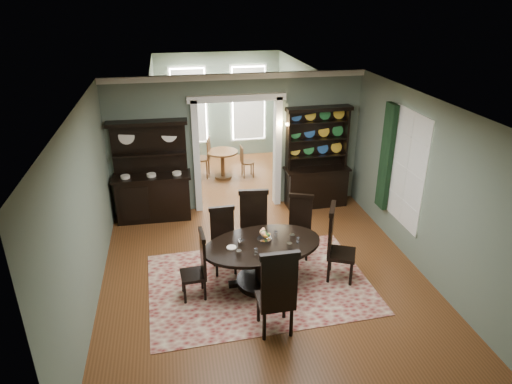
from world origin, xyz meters
TOP-DOWN VIEW (x-y plane):
  - room at (0.00, 0.04)m, footprint 5.51×6.01m
  - parlor at (0.00, 5.53)m, footprint 3.51×3.50m
  - doorway_trim at (0.00, 3.00)m, footprint 2.08×0.25m
  - right_window at (2.69, 0.93)m, footprint 0.15×1.47m
  - wall_sconce at (0.95, 2.85)m, footprint 0.27×0.21m
  - rug at (-0.12, -0.09)m, footprint 3.76×2.70m
  - dining_table at (-0.07, -0.11)m, footprint 2.15×2.10m
  - centerpiece at (-0.02, -0.01)m, footprint 1.22×0.78m
  - chair_far_left at (-0.65, 0.51)m, footprint 0.45×0.42m
  - chair_far_mid at (-0.07, 0.63)m, footprint 0.56×0.53m
  - chair_far_right at (0.81, 0.74)m, footprint 0.55×0.54m
  - chair_end_left at (-1.13, -0.23)m, footprint 0.43×0.45m
  - chair_end_right at (1.17, -0.14)m, footprint 0.63×0.65m
  - chair_near at (-0.12, -1.35)m, footprint 0.55×0.51m
  - sideboard at (-1.87, 2.75)m, footprint 1.64×0.61m
  - welsh_dresser at (1.75, 2.75)m, footprint 1.47×0.57m
  - parlor_table at (-0.14, 4.73)m, footprint 0.80×0.80m
  - parlor_chair_left at (-0.60, 4.91)m, footprint 0.49×0.47m
  - parlor_chair_right at (0.46, 4.71)m, footprint 0.36×0.35m

SIDE VIEW (x-z plane):
  - rug at x=-0.12m, z-range 0.00..0.01m
  - parlor_chair_right at x=0.46m, z-range 0.03..0.87m
  - parlor_table at x=-0.14m, z-range 0.11..0.85m
  - dining_table at x=-0.07m, z-range 0.15..0.93m
  - parlor_chair_left at x=-0.60m, z-range 0.04..1.10m
  - chair_end_left at x=-1.13m, z-range 0.03..1.18m
  - chair_far_left at x=-0.65m, z-range 0.03..1.20m
  - chair_far_right at x=0.81m, z-range 0.03..1.21m
  - chair_end_right at x=1.17m, z-range 0.03..1.38m
  - chair_far_mid at x=-0.07m, z-range 0.03..1.41m
  - sideboard at x=-1.87m, z-range -0.32..1.82m
  - chair_near at x=-0.12m, z-range 0.04..1.46m
  - welsh_dresser at x=1.75m, z-range -0.31..1.96m
  - centerpiece at x=-0.02m, z-range 0.74..0.94m
  - parlor at x=0.00m, z-range 0.01..3.02m
  - room at x=0.00m, z-range 0.07..3.08m
  - right_window at x=2.69m, z-range 0.54..2.66m
  - doorway_trim at x=0.00m, z-range 0.33..2.90m
  - wall_sconce at x=0.95m, z-range 1.79..1.99m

